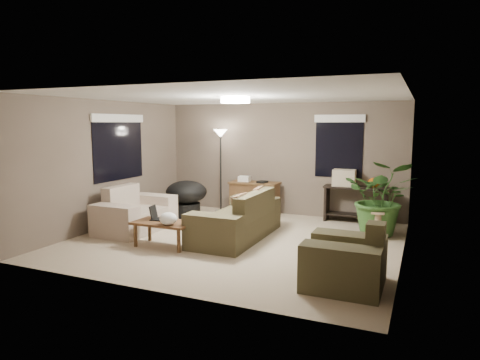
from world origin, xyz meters
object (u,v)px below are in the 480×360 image
at_px(coffee_table, 163,225).
at_px(papasan_chair, 186,196).
at_px(armchair, 346,263).
at_px(cat_scratching_post, 378,228).
at_px(main_sofa, 239,222).
at_px(houseplant, 381,206).
at_px(loveseat, 135,215).
at_px(console_table, 356,201).
at_px(floor_lamp, 220,143).
at_px(desk, 255,198).

bearing_deg(coffee_table, papasan_chair, 111.02).
distance_m(armchair, papasan_chair, 4.80).
distance_m(coffee_table, cat_scratching_post, 3.75).
bearing_deg(main_sofa, papasan_chair, 146.30).
height_order(armchair, houseplant, houseplant).
bearing_deg(armchair, houseplant, 86.87).
bearing_deg(loveseat, coffee_table, -32.24).
distance_m(main_sofa, console_table, 2.73).
xyz_separation_m(armchair, coffee_table, (-3.11, 0.57, 0.06)).
bearing_deg(armchair, console_table, 96.69).
bearing_deg(coffee_table, houseplant, 34.35).
relative_size(coffee_table, cat_scratching_post, 2.00).
relative_size(main_sofa, floor_lamp, 1.15).
bearing_deg(cat_scratching_post, desk, 159.36).
bearing_deg(cat_scratching_post, console_table, 114.93).
relative_size(armchair, papasan_chair, 0.95).
bearing_deg(loveseat, main_sofa, 7.59).
bearing_deg(floor_lamp, loveseat, -108.67).
distance_m(coffee_table, console_table, 4.09).
bearing_deg(desk, houseplant, -13.72).
xyz_separation_m(main_sofa, desk, (-0.45, 1.91, 0.08)).
bearing_deg(main_sofa, floor_lamp, 123.82).
xyz_separation_m(armchair, floor_lamp, (-3.48, 3.52, 1.30)).
relative_size(coffee_table, papasan_chair, 0.95).
xyz_separation_m(desk, console_table, (2.18, 0.19, 0.06)).
bearing_deg(houseplant, console_table, 123.96).
xyz_separation_m(loveseat, houseplant, (4.39, 1.52, 0.24)).
xyz_separation_m(desk, cat_scratching_post, (2.75, -1.04, -0.16)).
xyz_separation_m(loveseat, desk, (1.62, 2.19, 0.08)).
bearing_deg(papasan_chair, loveseat, -101.32).
bearing_deg(papasan_chair, houseplant, 0.74).
bearing_deg(floor_lamp, houseplant, -11.27).
xyz_separation_m(console_table, cat_scratching_post, (0.57, -1.23, -0.22)).
height_order(coffee_table, desk, desk).
distance_m(main_sofa, houseplant, 2.64).
xyz_separation_m(main_sofa, floor_lamp, (-1.32, 1.96, 1.30)).
distance_m(main_sofa, desk, 1.97).
bearing_deg(main_sofa, armchair, -35.74).
bearing_deg(houseplant, coffee_table, -145.65).
height_order(desk, houseplant, houseplant).
xyz_separation_m(papasan_chair, floor_lamp, (0.46, 0.78, 1.13)).
height_order(console_table, papasan_chair, papasan_chair).
relative_size(coffee_table, floor_lamp, 0.52).
distance_m(papasan_chair, cat_scratching_post, 4.10).
distance_m(armchair, desk, 4.34).
distance_m(floor_lamp, houseplant, 3.85).
bearing_deg(cat_scratching_post, floor_lamp, 163.30).
distance_m(desk, cat_scratching_post, 2.94).
xyz_separation_m(coffee_table, papasan_chair, (-0.84, 2.17, 0.11)).
distance_m(loveseat, floor_lamp, 2.70).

